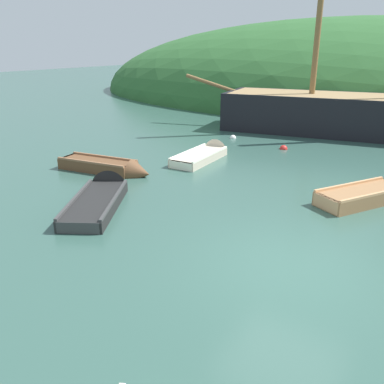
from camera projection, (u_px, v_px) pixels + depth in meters
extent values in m
plane|color=#33564C|center=(290.00, 266.00, 8.47)|extent=(120.00, 120.00, 0.00)
ellipsoid|color=#2D602D|center=(345.00, 98.00, 34.05)|extent=(46.79, 26.62, 12.49)
cube|color=black|center=(359.00, 124.00, 20.38)|extent=(13.66, 6.10, 2.69)
cube|color=#997A51|center=(362.00, 97.00, 19.94)|extent=(13.08, 5.71, 0.10)
cylinder|color=olive|center=(211.00, 84.00, 22.71)|extent=(2.93, 0.78, 0.97)
cube|color=beige|center=(199.00, 159.00, 15.93)|extent=(1.27, 2.86, 0.42)
cone|color=beige|center=(219.00, 149.00, 17.35)|extent=(1.05, 0.77, 1.00)
cube|color=white|center=(181.00, 166.00, 14.82)|extent=(0.95, 0.19, 0.29)
cube|color=white|center=(205.00, 152.00, 16.28)|extent=(0.98, 0.26, 0.05)
cube|color=white|center=(193.00, 158.00, 15.48)|extent=(0.98, 0.26, 0.05)
cube|color=white|center=(210.00, 154.00, 15.62)|extent=(0.29, 2.73, 0.07)
cube|color=white|center=(188.00, 151.00, 16.08)|extent=(0.29, 2.73, 0.07)
cube|color=#9E7047|center=(361.00, 198.00, 11.77)|extent=(2.20, 2.90, 0.50)
cube|color=tan|center=(327.00, 203.00, 11.18)|extent=(0.86, 0.54, 0.35)
cube|color=tan|center=(374.00, 189.00, 11.91)|extent=(0.91, 0.60, 0.05)
cube|color=tan|center=(350.00, 195.00, 11.50)|extent=(0.91, 0.60, 0.05)
cube|color=tan|center=(376.00, 194.00, 11.28)|extent=(1.35, 2.40, 0.07)
cube|color=tan|center=(350.00, 184.00, 12.07)|extent=(1.35, 2.40, 0.07)
cube|color=brown|center=(98.00, 167.00, 14.76)|extent=(2.96, 1.38, 0.49)
cone|color=brown|center=(140.00, 173.00, 14.06)|extent=(0.84, 0.98, 0.87)
cube|color=#8E6242|center=(67.00, 161.00, 15.27)|extent=(0.26, 0.83, 0.35)
cube|color=#8E6242|center=(109.00, 163.00, 14.50)|extent=(0.32, 0.86, 0.05)
cube|color=#8E6242|center=(86.00, 160.00, 14.89)|extent=(0.32, 0.86, 0.05)
cube|color=#8E6242|center=(90.00, 162.00, 14.31)|extent=(2.76, 0.55, 0.07)
cube|color=#8E6242|center=(104.00, 157.00, 15.02)|extent=(2.76, 0.55, 0.07)
cube|color=black|center=(96.00, 206.00, 11.29)|extent=(2.62, 3.25, 0.42)
cone|color=black|center=(112.00, 184.00, 13.10)|extent=(1.33, 1.22, 1.10)
cube|color=#3B3B3B|center=(78.00, 227.00, 9.85)|extent=(0.95, 0.65, 0.30)
cube|color=#3B3B3B|center=(100.00, 194.00, 11.74)|extent=(1.00, 0.71, 0.05)
cube|color=#3B3B3B|center=(90.00, 209.00, 10.72)|extent=(1.00, 0.71, 0.05)
cube|color=#3B3B3B|center=(115.00, 199.00, 11.18)|extent=(1.67, 2.63, 0.07)
cube|color=#3B3B3B|center=(75.00, 198.00, 11.23)|extent=(1.67, 2.63, 0.07)
sphere|color=red|center=(284.00, 149.00, 17.76)|extent=(0.34, 0.34, 0.34)
sphere|color=white|center=(233.00, 138.00, 19.80)|extent=(0.31, 0.31, 0.31)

